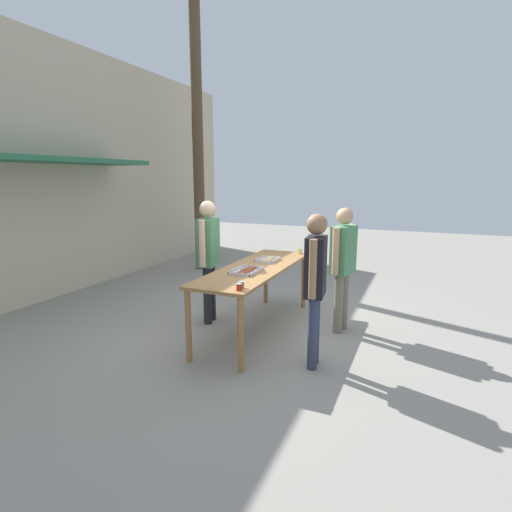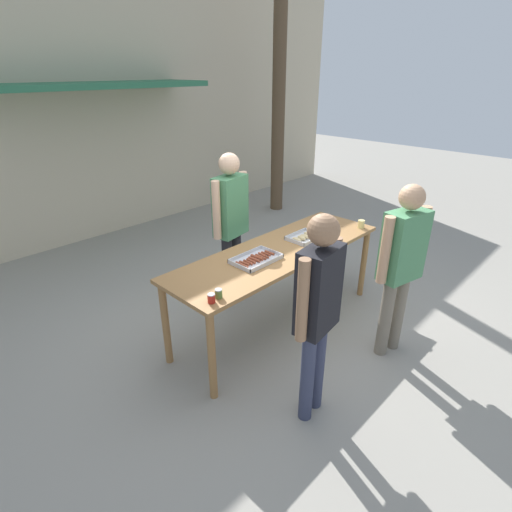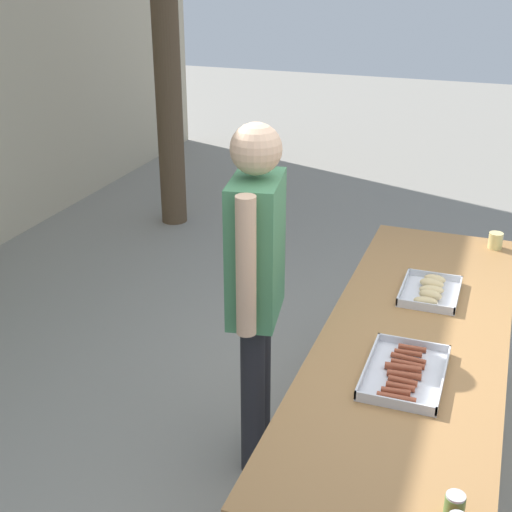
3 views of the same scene
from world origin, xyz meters
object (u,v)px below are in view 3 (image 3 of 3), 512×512
Objects in this scene: food_tray_sausages at (404,374)px; condiment_jar_ketchup at (455,505)px; person_server_behind_table at (256,272)px; beer_cup at (495,241)px; food_tray_buns at (430,291)px.

condiment_jar_ketchup is at bearing -159.50° from food_tray_sausages.
person_server_behind_table is at bearing 63.27° from food_tray_sausages.
food_tray_sausages is 5.12× the size of beer_cup.
beer_cup is (1.50, -0.27, 0.03)m from food_tray_sausages.
food_tray_sausages is 5.99× the size of condiment_jar_ketchup.
food_tray_buns is (0.78, -0.00, 0.01)m from food_tray_sausages.
condiment_jar_ketchup is 1.51m from person_server_behind_table.
food_tray_sausages is 0.75m from condiment_jar_ketchup.
food_tray_sausages is 0.26× the size of person_server_behind_table.
beer_cup reaches higher than condiment_jar_ketchup.
food_tray_buns is at bearing 159.79° from beer_cup.
person_server_behind_table is (-1.11, 1.04, 0.12)m from beer_cup.
food_tray_sausages is 0.78m from food_tray_buns.
person_server_behind_table is at bearing 43.46° from condiment_jar_ketchup.
beer_cup is (2.21, -0.01, 0.01)m from condiment_jar_ketchup.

